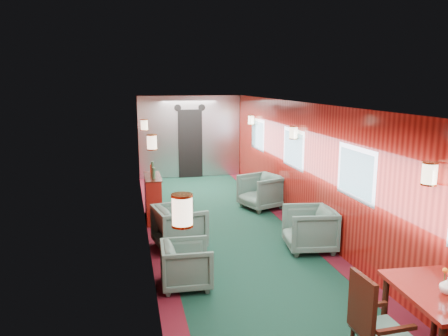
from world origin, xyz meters
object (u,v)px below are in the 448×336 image
Objects in this scene: armchair_left_far at (180,227)px; credenza at (153,198)px; dining_table at (441,303)px; side_chair at (372,322)px; armchair_left_near at (187,265)px; armchair_right_near at (309,229)px; armchair_right_far at (261,192)px.

credenza is at bearing 0.56° from armchair_left_far.
dining_table is at bearing -162.32° from armchair_left_far.
side_chair reaches higher than armchair_left_near.
armchair_left_near is at bearing -59.81° from armchair_right_near.
credenza is at bearing 7.07° from armchair_left_near.
side_chair is 1.51× the size of armchair_left_near.
side_chair reaches higher than dining_table.
armchair_left_far is (0.08, 1.47, 0.05)m from armchair_left_near.
armchair_right_far is (-0.03, 5.69, -0.30)m from dining_table.
dining_table is at bearing -19.97° from armchair_right_far.
side_chair is 3.22m from armchair_right_near.
armchair_right_far is (-0.05, 2.54, 0.01)m from armchair_right_near.
armchair_left_near is 0.85× the size of armchair_left_far.
armchair_left_near is 4.04m from armchair_right_far.
dining_table is 4.29m from armchair_left_far.
dining_table is 1.40× the size of armchair_left_far.
dining_table is 0.72m from side_chair.
credenza is at bearing -123.93° from armchair_right_near.
dining_table is at bearing -134.18° from armchair_left_near.
side_chair is at bearing -5.03° from armchair_right_near.
dining_table is 0.95× the size of credenza.
dining_table reaches higher than armchair_right_near.
armchair_right_near is (2.11, -0.58, -0.00)m from armchair_left_far.
dining_table is 3.16m from armchair_left_near.
side_chair is (-0.71, 0.03, -0.12)m from dining_table.
armchair_right_far is at bearing -170.77° from armchair_right_near.
side_chair is 2.68m from armchair_left_near.
armchair_left_far is (-1.38, 3.71, -0.20)m from side_chair.
armchair_right_far is (2.06, 1.96, 0.01)m from armchair_left_far.
armchair_left_near is at bearing 165.34° from armchair_left_far.
armchair_left_far reaches higher than armchair_left_near.
armchair_right_near is at bearing 93.24° from dining_table.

